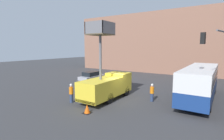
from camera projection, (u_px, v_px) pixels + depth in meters
name	position (u px, v px, depth m)	size (l,w,h in m)	color
ground_plane	(119.00, 100.00, 17.62)	(120.00, 120.00, 0.00)	#38383A
building_backdrop_far	(178.00, 43.00, 37.16)	(44.00, 10.00, 12.41)	#936651
utility_truck	(107.00, 84.00, 17.54)	(2.27, 6.57, 7.50)	yellow
city_bus	(200.00, 81.00, 17.45)	(2.61, 11.10, 3.29)	navy
road_worker_near_truck	(71.00, 93.00, 16.58)	(0.38, 0.38, 1.83)	navy
road_worker_directing	(152.00, 93.00, 16.94)	(0.38, 0.38, 1.75)	navy
traffic_cone_near_truck	(87.00, 109.00, 13.93)	(0.62, 0.62, 0.71)	black
parked_car_curbside	(92.00, 76.00, 27.70)	(1.85, 4.53, 1.46)	#A8A8B2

